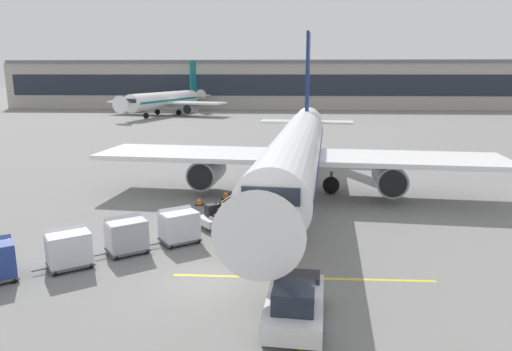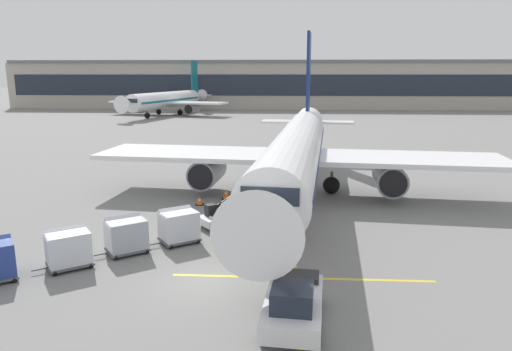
% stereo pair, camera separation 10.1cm
% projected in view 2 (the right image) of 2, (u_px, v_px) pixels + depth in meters
% --- Properties ---
extents(ground_plane, '(600.00, 600.00, 0.00)m').
position_uv_depth(ground_plane, '(207.00, 280.00, 21.03)').
color(ground_plane, slate).
extents(parked_airplane, '(31.01, 40.11, 13.46)m').
position_uv_depth(parked_airplane, '(297.00, 151.00, 35.31)').
color(parked_airplane, white).
rests_on(parked_airplane, ground).
extents(belt_loader, '(4.95, 4.26, 3.00)m').
position_uv_depth(belt_loader, '(230.00, 211.00, 28.66)').
color(belt_loader, silver).
rests_on(belt_loader, ground).
extents(baggage_cart_lead, '(2.68, 2.47, 1.91)m').
position_uv_depth(baggage_cart_lead, '(178.00, 225.00, 25.60)').
color(baggage_cart_lead, '#515156').
rests_on(baggage_cart_lead, ground).
extents(baggage_cart_second, '(2.68, 2.47, 1.91)m').
position_uv_depth(baggage_cart_second, '(126.00, 234.00, 24.13)').
color(baggage_cart_second, '#515156').
rests_on(baggage_cart_second, ground).
extents(baggage_cart_third, '(2.68, 2.47, 1.91)m').
position_uv_depth(baggage_cart_third, '(68.00, 247.00, 22.30)').
color(baggage_cart_third, '#515156').
rests_on(baggage_cart_third, ground).
extents(pushback_tug, '(2.49, 4.57, 1.83)m').
position_uv_depth(pushback_tug, '(293.00, 304.00, 17.19)').
color(pushback_tug, silver).
rests_on(pushback_tug, ground).
extents(ground_crew_by_loader, '(0.37, 0.53, 1.74)m').
position_uv_depth(ground_crew_by_loader, '(223.00, 215.00, 27.47)').
color(ground_crew_by_loader, black).
rests_on(ground_crew_by_loader, ground).
extents(ground_crew_by_carts, '(0.51, 0.39, 1.74)m').
position_uv_depth(ground_crew_by_carts, '(232.00, 218.00, 26.92)').
color(ground_crew_by_carts, black).
rests_on(ground_crew_by_carts, ground).
extents(ground_crew_marshaller, '(0.56, 0.31, 1.74)m').
position_uv_depth(ground_crew_marshaller, '(192.00, 225.00, 25.60)').
color(ground_crew_marshaller, black).
rests_on(ground_crew_marshaller, ground).
extents(ground_crew_wingwalker, '(0.53, 0.38, 1.74)m').
position_uv_depth(ground_crew_wingwalker, '(240.00, 226.00, 25.48)').
color(ground_crew_wingwalker, '#333847').
rests_on(ground_crew_wingwalker, ground).
extents(safety_cone_engine_keepout, '(0.56, 0.56, 0.63)m').
position_uv_depth(safety_cone_engine_keepout, '(200.00, 201.00, 33.18)').
color(safety_cone_engine_keepout, black).
rests_on(safety_cone_engine_keepout, ground).
extents(safety_cone_wingtip, '(0.66, 0.66, 0.75)m').
position_uv_depth(safety_cone_wingtip, '(226.00, 194.00, 34.77)').
color(safety_cone_wingtip, black).
rests_on(safety_cone_wingtip, ground).
extents(apron_guidance_line_lead_in, '(0.20, 110.00, 0.01)m').
position_uv_depth(apron_guidance_line_lead_in, '(291.00, 197.00, 35.36)').
color(apron_guidance_line_lead_in, yellow).
rests_on(apron_guidance_line_lead_in, ground).
extents(apron_guidance_line_stop_bar, '(12.00, 0.20, 0.01)m').
position_uv_depth(apron_guidance_line_stop_bar, '(302.00, 278.00, 21.27)').
color(apron_guidance_line_stop_bar, yellow).
rests_on(apron_guidance_line_stop_bar, ground).
extents(terminal_building, '(144.16, 17.39, 12.78)m').
position_uv_depth(terminal_building, '(275.00, 84.00, 129.43)').
color(terminal_building, '#A8A399').
rests_on(terminal_building, ground).
extents(distant_airplane, '(28.06, 36.58, 12.42)m').
position_uv_depth(distant_airplane, '(167.00, 100.00, 105.50)').
color(distant_airplane, white).
rests_on(distant_airplane, ground).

